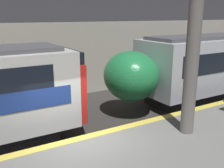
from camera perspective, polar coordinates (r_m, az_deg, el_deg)
name	(u,v)px	position (r m, az deg, el deg)	size (l,w,h in m)	color
ground_plane	(81,167)	(8.54, -6.86, -17.43)	(120.00, 120.00, 0.00)	#33302D
station_rear_barrier	(23,64)	(14.26, -18.84, 4.08)	(50.00, 0.15, 4.16)	#B2AD9E
support_pillar_near	(191,66)	(7.96, 16.91, 3.73)	(0.40, 0.40, 4.14)	slate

